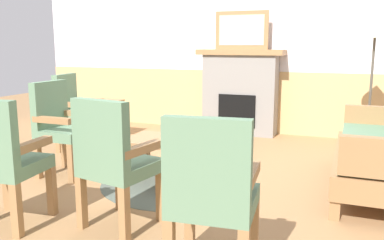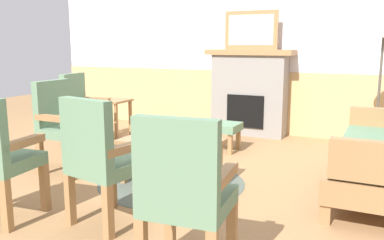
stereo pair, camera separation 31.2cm
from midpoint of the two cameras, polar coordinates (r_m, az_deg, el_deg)
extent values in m
plane|color=#997047|center=(4.24, -3.88, -8.14)|extent=(14.00, 14.00, 0.00)
cube|color=white|center=(6.46, 6.06, 10.39)|extent=(7.20, 0.12, 2.70)
cube|color=tan|center=(6.46, 5.75, 2.60)|extent=(7.20, 0.02, 0.95)
cube|color=gray|center=(6.27, 5.31, 3.53)|extent=(1.10, 0.36, 1.20)
cube|color=black|center=(6.12, 4.77, 1.28)|extent=(0.56, 0.02, 0.48)
cube|color=olive|center=(6.23, 5.41, 9.38)|extent=(1.30, 0.44, 0.08)
cube|color=olive|center=(6.23, 5.46, 12.33)|extent=(0.80, 0.03, 0.56)
cube|color=beige|center=(6.21, 5.41, 12.34)|extent=(0.68, 0.01, 0.44)
cube|color=olive|center=(5.01, 18.45, -4.80)|extent=(0.08, 0.08, 0.16)
cube|color=olive|center=(3.41, 16.74, -11.87)|extent=(0.08, 0.08, 0.16)
cube|color=olive|center=(4.15, 22.05, -5.58)|extent=(0.70, 1.80, 0.20)
cube|color=#5B7F60|center=(4.11, 22.21, -3.44)|extent=(0.60, 1.70, 0.12)
cube|color=olive|center=(4.92, 22.24, 0.06)|extent=(0.60, 0.10, 0.30)
cube|color=olive|center=(3.26, 22.42, -4.96)|extent=(0.60, 0.10, 0.30)
cube|color=olive|center=(4.07, -11.35, -6.17)|extent=(0.05, 0.05, 0.40)
cube|color=olive|center=(3.70, -0.25, -7.67)|extent=(0.05, 0.05, 0.40)
cube|color=olive|center=(4.43, -8.26, -4.70)|extent=(0.05, 0.05, 0.40)
cube|color=olive|center=(4.09, 2.05, -5.88)|extent=(0.05, 0.05, 0.40)
cube|color=olive|center=(4.00, -4.67, -3.05)|extent=(0.96, 0.56, 0.04)
cylinder|color=#4C564C|center=(4.12, -4.59, -8.70)|extent=(1.45, 1.45, 0.01)
cube|color=black|center=(3.91, -2.86, -2.80)|extent=(0.27, 0.21, 0.03)
cube|color=olive|center=(5.23, -0.05, -3.05)|extent=(0.05, 0.05, 0.26)
cube|color=olive|center=(5.13, 3.08, -3.33)|extent=(0.05, 0.05, 0.26)
cube|color=olive|center=(5.50, 1.11, -2.37)|extent=(0.05, 0.05, 0.26)
cube|color=olive|center=(5.41, 4.09, -2.62)|extent=(0.05, 0.05, 0.26)
cube|color=#5B7F60|center=(5.28, 2.07, -0.93)|extent=(0.40, 0.40, 0.10)
cube|color=olive|center=(4.57, -15.05, -4.51)|extent=(0.06, 0.06, 0.40)
cube|color=olive|center=(4.25, -18.45, -5.80)|extent=(0.06, 0.06, 0.40)
cube|color=olive|center=(4.83, -19.06, -3.93)|extent=(0.06, 0.06, 0.40)
cube|color=olive|center=(4.53, -22.53, -5.09)|extent=(0.06, 0.06, 0.40)
cube|color=#5B7F60|center=(4.48, -18.96, -1.72)|extent=(0.48, 0.48, 0.10)
cube|color=#5B7F60|center=(4.57, -21.08, 2.06)|extent=(0.08, 0.48, 0.48)
cube|color=olive|center=(4.61, -17.43, 0.83)|extent=(0.44, 0.07, 0.06)
cube|color=olive|center=(4.30, -20.87, -0.03)|extent=(0.44, 0.07, 0.06)
cube|color=olive|center=(5.65, -13.81, -1.62)|extent=(0.07, 0.07, 0.40)
cube|color=olive|center=(5.28, -15.81, -2.54)|extent=(0.07, 0.07, 0.40)
cube|color=olive|center=(5.84, -17.51, -1.40)|extent=(0.07, 0.07, 0.40)
cube|color=olive|center=(5.49, -19.68, -2.27)|extent=(0.07, 0.07, 0.40)
cube|color=#5B7F60|center=(5.52, -16.84, 0.60)|extent=(0.55, 0.55, 0.10)
cube|color=#5B7F60|center=(5.58, -18.79, 3.60)|extent=(0.15, 0.49, 0.48)
cube|color=olive|center=(5.67, -15.92, 2.64)|extent=(0.45, 0.14, 0.06)
cube|color=olive|center=(5.31, -18.01, 2.03)|extent=(0.45, 0.14, 0.06)
cube|color=olive|center=(3.82, -26.48, -8.22)|extent=(0.07, 0.07, 0.40)
cube|color=olive|center=(3.56, -21.36, -9.15)|extent=(0.07, 0.07, 0.40)
cube|color=olive|center=(3.26, -25.83, -11.32)|extent=(0.07, 0.07, 0.40)
cube|color=#5B7F60|center=(3.47, -26.51, -5.75)|extent=(0.53, 0.53, 0.10)
cube|color=olive|center=(3.29, -24.08, -3.31)|extent=(0.12, 0.44, 0.06)
cube|color=olive|center=(2.78, -3.63, -13.99)|extent=(0.07, 0.07, 0.40)
cube|color=olive|center=(2.69, 5.16, -14.97)|extent=(0.07, 0.07, 0.40)
cube|color=#5B7F60|center=(2.44, -0.62, -11.20)|extent=(0.53, 0.53, 0.10)
cube|color=#5B7F60|center=(2.17, -2.13, -5.94)|extent=(0.49, 0.13, 0.48)
cube|color=olive|center=(2.45, -5.27, -6.97)|extent=(0.11, 0.44, 0.06)
cube|color=olive|center=(2.34, 4.24, -7.80)|extent=(0.11, 0.44, 0.06)
cube|color=olive|center=(3.51, -12.52, -8.98)|extent=(0.07, 0.07, 0.40)
cube|color=olive|center=(3.24, -7.14, -10.46)|extent=(0.07, 0.07, 0.40)
cube|color=olive|center=(3.24, -17.84, -10.87)|extent=(0.07, 0.07, 0.40)
cube|color=olive|center=(2.95, -12.46, -12.77)|extent=(0.07, 0.07, 0.40)
cube|color=#5B7F60|center=(3.15, -12.67, -6.46)|extent=(0.56, 0.56, 0.10)
cube|color=#5B7F60|center=(2.94, -15.64, -1.93)|extent=(0.49, 0.17, 0.48)
cube|color=olive|center=(3.25, -15.36, -2.94)|extent=(0.15, 0.45, 0.06)
cube|color=olive|center=(2.96, -9.99, -4.00)|extent=(0.15, 0.45, 0.06)
cube|color=olive|center=(6.43, -13.90, 0.37)|extent=(0.04, 0.04, 0.52)
cube|color=olive|center=(6.23, -11.19, 0.16)|extent=(0.04, 0.04, 0.52)
cube|color=olive|center=(6.14, -15.83, -0.18)|extent=(0.04, 0.04, 0.52)
cube|color=olive|center=(5.93, -13.06, -0.42)|extent=(0.04, 0.04, 0.52)
cube|color=olive|center=(6.14, -13.61, 2.52)|extent=(0.44, 0.44, 0.03)
cylinder|color=#332D28|center=(5.39, 21.47, -4.65)|extent=(0.24, 0.24, 0.03)
cylinder|color=#4C473D|center=(5.26, 21.99, 2.90)|extent=(0.03, 0.03, 1.40)
cone|color=silver|center=(5.22, 22.62, 11.91)|extent=(0.36, 0.36, 0.25)
camera|label=1|loc=(0.16, -92.02, -0.37)|focal=38.34mm
camera|label=2|loc=(0.16, 87.98, 0.37)|focal=38.34mm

